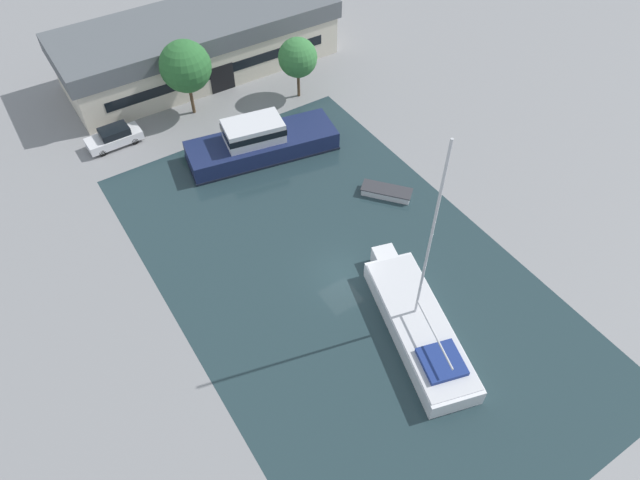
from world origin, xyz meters
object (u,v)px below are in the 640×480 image
object	(u,v)px
parked_car	(114,137)
quay_tree_near_building	(185,66)
motor_cruiser	(260,142)
warehouse_building	(199,43)
small_dinghy	(386,192)
quay_tree_by_water	(298,58)
sailboat_moored	(418,325)

from	to	relation	value
parked_car	quay_tree_near_building	bearing A→B (deg)	-85.54
parked_car	motor_cruiser	distance (m)	12.65
parked_car	motor_cruiser	bearing A→B (deg)	-129.40
quay_tree_near_building	warehouse_building	bearing A→B (deg)	58.27
warehouse_building	parked_car	bearing A→B (deg)	-148.13
warehouse_building	small_dinghy	world-z (taller)	warehouse_building
quay_tree_near_building	quay_tree_by_water	bearing A→B (deg)	-17.25
quay_tree_by_water	small_dinghy	xyz separation A→B (m)	(-1.40, -15.47, -3.66)
parked_car	sailboat_moored	size ratio (longest dim) A/B	0.31
parked_car	motor_cruiser	world-z (taller)	motor_cruiser
warehouse_building	small_dinghy	bearing A→B (deg)	-80.03
quay_tree_near_building	small_dinghy	bearing A→B (deg)	-66.28
sailboat_moored	motor_cruiser	bearing A→B (deg)	105.30
quay_tree_by_water	parked_car	distance (m)	17.54
warehouse_building	quay_tree_near_building	xyz separation A→B (m)	(-3.93, -6.35, 1.95)
quay_tree_near_building	quay_tree_by_water	size ratio (longest dim) A/B	1.20
warehouse_building	sailboat_moored	xyz separation A→B (m)	(-1.95, -35.97, -1.98)
quay_tree_by_water	parked_car	bearing A→B (deg)	172.57
quay_tree_by_water	motor_cruiser	xyz separation A→B (m)	(-7.22, -5.64, -2.76)
small_dinghy	quay_tree_by_water	bearing A→B (deg)	44.93
quay_tree_near_building	motor_cruiser	bearing A→B (deg)	-75.20
quay_tree_near_building	small_dinghy	size ratio (longest dim) A/B	1.77
quay_tree_by_water	motor_cruiser	bearing A→B (deg)	-141.98
sailboat_moored	small_dinghy	bearing A→B (deg)	77.49
small_dinghy	warehouse_building	bearing A→B (deg)	59.64
quay_tree_by_water	small_dinghy	distance (m)	15.95
warehouse_building	quay_tree_near_building	bearing A→B (deg)	-121.30
motor_cruiser	quay_tree_by_water	bearing A→B (deg)	-41.29
warehouse_building	parked_car	distance (m)	13.67
motor_cruiser	small_dinghy	size ratio (longest dim) A/B	3.34
sailboat_moored	small_dinghy	xyz separation A→B (m)	(6.12, 11.21, -0.45)
parked_car	small_dinghy	bearing A→B (deg)	-139.28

